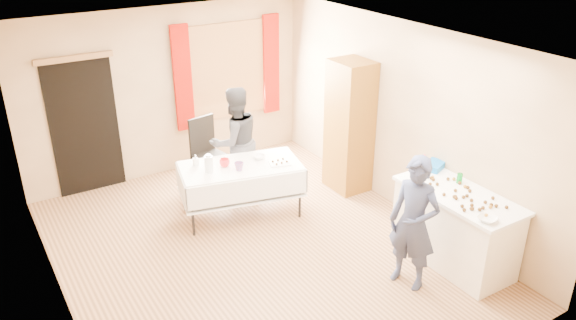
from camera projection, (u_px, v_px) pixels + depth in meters
floor at (257, 250)px, 7.01m from camera, size 4.50×5.50×0.02m
ceiling at (251, 42)px, 5.91m from camera, size 4.50×5.50×0.02m
wall_back at (168, 92)px, 8.59m from camera, size 4.50×0.02×2.60m
wall_front at (426, 279)px, 4.33m from camera, size 4.50×0.02×2.60m
wall_left at (48, 206)px, 5.38m from camera, size 0.02×5.50×2.60m
wall_right at (402, 118)px, 7.54m from camera, size 0.02×5.50×2.60m
window_frame at (227, 71)px, 8.96m from camera, size 1.32×0.06×1.52m
window_pane at (228, 71)px, 8.94m from camera, size 1.20×0.02×1.40m
curtain_left at (183, 79)px, 8.54m from camera, size 0.28×0.06×1.65m
curtain_right at (271, 64)px, 9.29m from camera, size 0.28×0.06×1.65m
doorway at (85, 127)px, 8.07m from camera, size 0.95×0.04×2.00m
door_lintel at (74, 58)px, 7.62m from camera, size 1.05×0.06×0.08m
cabinet at (349, 127)px, 8.15m from camera, size 0.50×0.60×1.96m
counter at (455, 228)px, 6.62m from camera, size 0.71×1.50×0.91m
party_table at (241, 185)px, 7.62m from camera, size 1.77×1.18×0.75m
chair at (210, 166)px, 8.47m from camera, size 0.52×0.52×1.07m
girl at (414, 223)px, 6.09m from camera, size 0.80×0.72×1.55m
woman at (235, 142)px, 8.07m from camera, size 0.85×0.69×1.62m
soda_can at (460, 178)px, 6.65m from camera, size 0.08×0.08×0.12m
mixing_bowl at (487, 219)px, 5.86m from camera, size 0.30×0.30×0.05m
foam_block at (420, 172)px, 6.86m from camera, size 0.16×0.12×0.08m
blue_basket at (434, 166)px, 7.02m from camera, size 0.35×0.30×0.08m
pitcher at (209, 164)px, 7.26m from camera, size 0.13×0.13×0.22m
cup_red at (225, 163)px, 7.43m from camera, size 0.18×0.18×0.11m
cup_rainbow at (239, 167)px, 7.32m from camera, size 0.23×0.23×0.11m
small_bowl at (259, 157)px, 7.67m from camera, size 0.31×0.31×0.05m
pastry_tray at (280, 163)px, 7.53m from camera, size 0.33×0.28×0.02m
bottle at (196, 160)px, 7.46m from camera, size 0.08×0.08×0.15m
cake_balls at (465, 196)px, 6.32m from camera, size 0.52×1.00×0.04m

